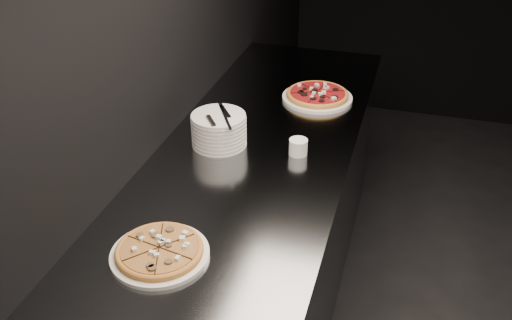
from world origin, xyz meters
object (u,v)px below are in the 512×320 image
(counter, at_px, (253,247))
(pizza_tomato, at_px, (317,95))
(pizza_mushroom, at_px, (160,251))
(cutlery, at_px, (219,117))
(plate_stack, at_px, (219,130))
(ramekin, at_px, (298,146))

(counter, relative_size, pizza_tomato, 6.55)
(counter, bearing_deg, pizza_mushroom, -98.05)
(pizza_mushroom, bearing_deg, cutlery, 94.22)
(counter, relative_size, plate_stack, 11.45)
(pizza_mushroom, xyz_separation_m, ramekin, (0.26, 0.70, 0.01))
(pizza_tomato, height_order, cutlery, cutlery)
(pizza_mushroom, height_order, cutlery, cutlery)
(pizza_tomato, height_order, ramekin, ramekin)
(pizza_tomato, distance_m, ramekin, 0.51)
(pizza_mushroom, relative_size, cutlery, 1.41)
(counter, xyz_separation_m, ramekin, (0.17, 0.05, 0.49))
(cutlery, bearing_deg, counter, -45.85)
(pizza_tomato, xyz_separation_m, plate_stack, (-0.29, -0.52, 0.04))
(plate_stack, bearing_deg, pizza_mushroom, -85.17)
(pizza_mushroom, relative_size, ramekin, 4.30)
(counter, distance_m, pizza_tomato, 0.75)
(pizza_mushroom, height_order, plate_stack, plate_stack)
(pizza_tomato, bearing_deg, counter, -104.19)
(plate_stack, xyz_separation_m, cutlery, (0.01, -0.02, 0.07))
(counter, xyz_separation_m, pizza_mushroom, (-0.09, -0.65, 0.48))
(plate_stack, height_order, cutlery, cutlery)
(cutlery, relative_size, ramekin, 3.05)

